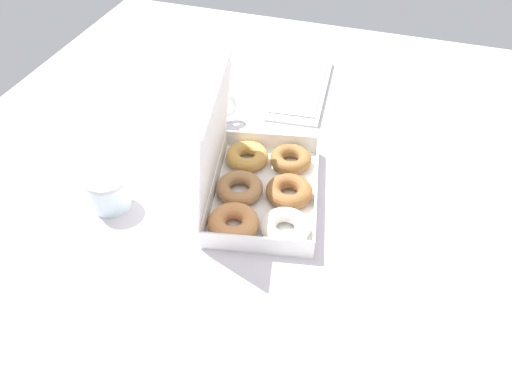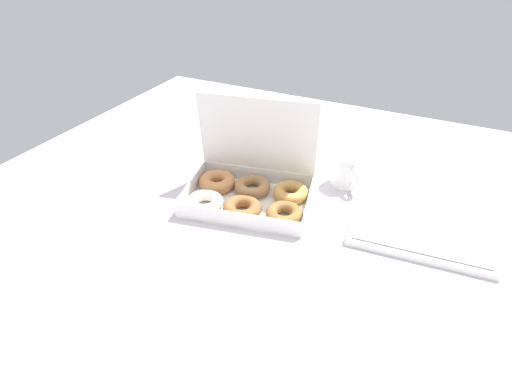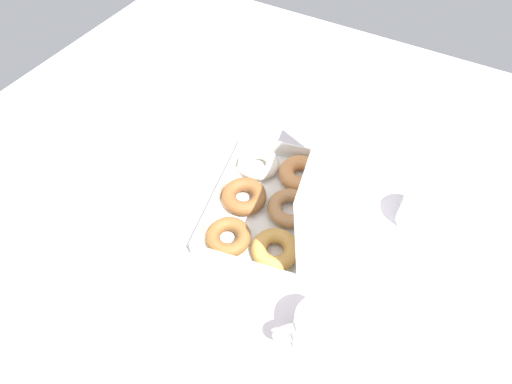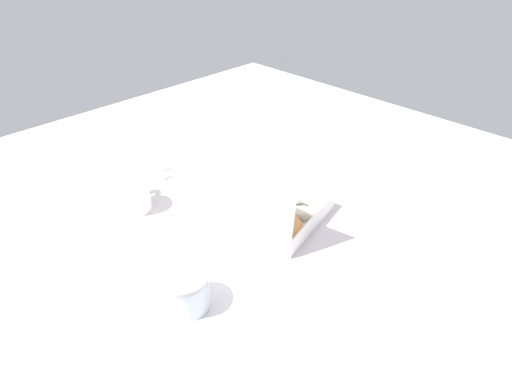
{
  "view_description": "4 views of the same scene",
  "coord_description": "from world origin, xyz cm",
  "px_view_note": "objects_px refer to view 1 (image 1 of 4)",
  "views": [
    {
      "loc": [
        -85.21,
        -21.12,
        80.61
      ],
      "look_at": [
        -6.45,
        4.29,
        2.84
      ],
      "focal_mm": 35.0,
      "sensor_mm": 36.0,
      "label": 1
    },
    {
      "loc": [
        38.94,
        -81.51,
        68.58
      ],
      "look_at": [
        -1.94,
        3.4,
        4.34
      ],
      "focal_mm": 28.0,
      "sensor_mm": 36.0,
      "label": 2
    },
    {
      "loc": [
        45.56,
        28.06,
        79.02
      ],
      "look_at": [
        -3.54,
        0.47,
        5.57
      ],
      "focal_mm": 28.0,
      "sensor_mm": 36.0,
      "label": 3
    },
    {
      "loc": [
        -65.41,
        63.72,
        64.32
      ],
      "look_at": [
        -2.17,
        0.3,
        3.02
      ],
      "focal_mm": 28.0,
      "sensor_mm": 36.0,
      "label": 4
    }
  ],
  "objects_px": {
    "coffee_mug": "(210,109)",
    "glass_jar": "(109,191)",
    "keyboard": "(300,87)",
    "donut_box": "(259,186)"
  },
  "relations": [
    {
      "from": "donut_box",
      "to": "coffee_mug",
      "type": "xyz_separation_m",
      "value": [
        0.24,
        0.21,
        0.02
      ]
    },
    {
      "from": "coffee_mug",
      "to": "glass_jar",
      "type": "height_order",
      "value": "coffee_mug"
    },
    {
      "from": "keyboard",
      "to": "coffee_mug",
      "type": "height_order",
      "value": "coffee_mug"
    },
    {
      "from": "coffee_mug",
      "to": "donut_box",
      "type": "bearing_deg",
      "value": -137.94
    },
    {
      "from": "coffee_mug",
      "to": "glass_jar",
      "type": "bearing_deg",
      "value": 164.7
    },
    {
      "from": "donut_box",
      "to": "glass_jar",
      "type": "bearing_deg",
      "value": 112.35
    },
    {
      "from": "donut_box",
      "to": "keyboard",
      "type": "distance_m",
      "value": 0.48
    },
    {
      "from": "glass_jar",
      "to": "donut_box",
      "type": "bearing_deg",
      "value": -67.65
    },
    {
      "from": "glass_jar",
      "to": "keyboard",
      "type": "bearing_deg",
      "value": -25.45
    },
    {
      "from": "keyboard",
      "to": "glass_jar",
      "type": "xyz_separation_m",
      "value": [
        -0.61,
        0.29,
        0.03
      ]
    }
  ]
}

